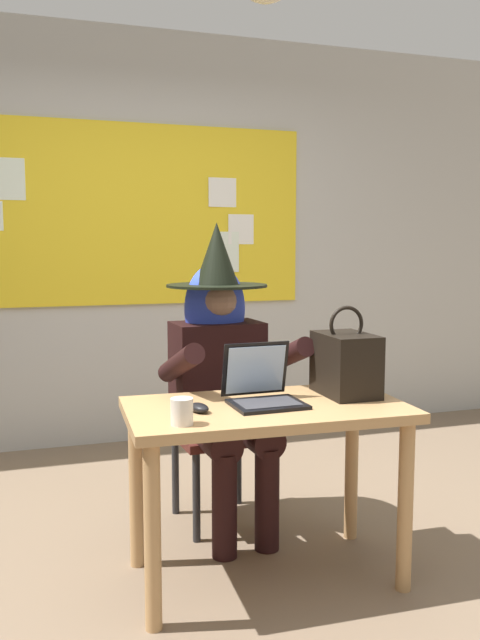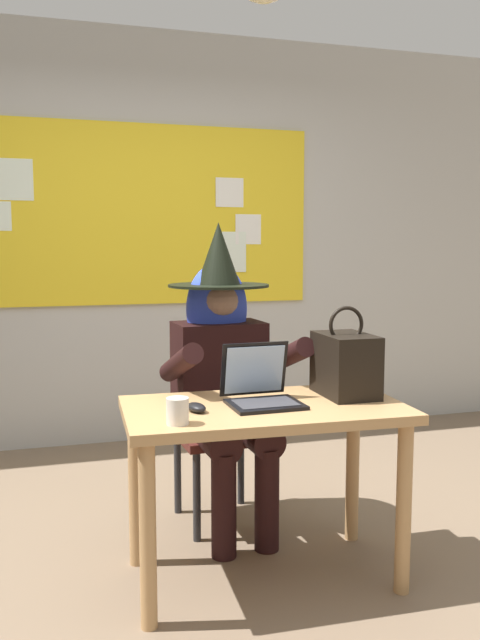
% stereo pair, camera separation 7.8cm
% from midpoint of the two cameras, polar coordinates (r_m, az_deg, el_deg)
% --- Properties ---
extents(ground_plane, '(24.00, 24.00, 0.00)m').
position_cam_midpoint_polar(ground_plane, '(2.84, -3.77, -21.76)').
color(ground_plane, '#75604C').
extents(wall_back_bulletin, '(6.14, 2.26, 2.77)m').
position_cam_midpoint_polar(wall_back_bulletin, '(4.50, -10.24, 7.07)').
color(wall_back_bulletin, '#B2B2AD').
rests_on(wall_back_bulletin, ground).
extents(desk_main, '(1.13, 0.64, 0.72)m').
position_cam_midpoint_polar(desk_main, '(2.63, 1.43, -9.88)').
color(desk_main, tan).
rests_on(desk_main, ground).
extents(chair_at_desk, '(0.45, 0.45, 0.91)m').
position_cam_midpoint_polar(chair_at_desk, '(3.26, -3.08, -8.27)').
color(chair_at_desk, '#4C1E19').
rests_on(chair_at_desk, ground).
extents(person_costumed, '(0.62, 0.72, 1.46)m').
position_cam_midpoint_polar(person_costumed, '(3.08, -2.37, -3.61)').
color(person_costumed, black).
rests_on(person_costumed, ground).
extents(laptop, '(0.29, 0.29, 0.24)m').
position_cam_midpoint_polar(laptop, '(2.62, 1.13, -6.15)').
color(laptop, black).
rests_on(laptop, desk_main).
extents(computer_mouse, '(0.09, 0.12, 0.03)m').
position_cam_midpoint_polar(computer_mouse, '(2.50, -4.51, -7.65)').
color(computer_mouse, black).
rests_on(computer_mouse, desk_main).
extents(handbag, '(0.20, 0.30, 0.38)m').
position_cam_midpoint_polar(handbag, '(2.78, 8.43, -3.77)').
color(handbag, black).
rests_on(handbag, desk_main).
extents(coffee_mug, '(0.08, 0.08, 0.09)m').
position_cam_midpoint_polar(coffee_mug, '(2.32, -6.08, -7.96)').
color(coffee_mug, silver).
rests_on(coffee_mug, desk_main).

